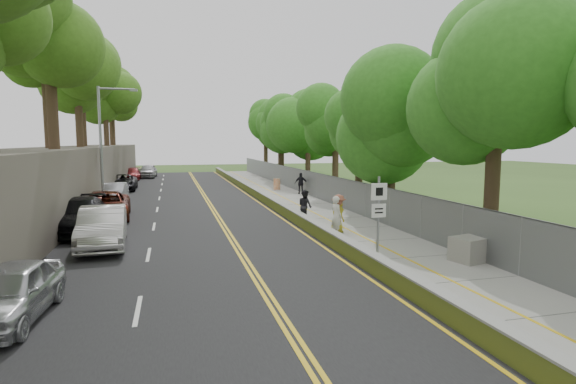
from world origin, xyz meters
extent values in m
plane|color=#33511E|center=(0.00, 0.00, 0.00)|extent=(140.00, 140.00, 0.00)
cube|color=black|center=(-5.40, 15.00, 0.02)|extent=(11.20, 66.00, 0.04)
cube|color=gray|center=(2.55, 15.00, 0.03)|extent=(4.20, 66.00, 0.05)
cube|color=#C4EA36|center=(0.25, 15.00, 0.30)|extent=(0.42, 66.00, 0.60)
cube|color=#595147|center=(-13.50, 15.00, 2.00)|extent=(5.00, 66.00, 4.00)
cube|color=slate|center=(4.65, 15.00, 1.00)|extent=(0.04, 66.00, 2.00)
cylinder|color=gray|center=(-10.70, 14.00, 4.00)|extent=(0.18, 0.18, 8.00)
cylinder|color=gray|center=(-9.60, 14.00, 7.85)|extent=(2.30, 0.13, 0.13)
cube|color=gray|center=(-8.52, 14.00, 7.80)|extent=(0.50, 0.22, 0.14)
cylinder|color=gray|center=(1.05, -3.00, 1.60)|extent=(0.09, 0.09, 3.10)
cube|color=white|center=(1.05, -3.03, 2.60)|extent=(0.62, 0.04, 0.62)
cube|color=white|center=(1.05, -3.03, 1.90)|extent=(0.56, 0.04, 0.50)
cylinder|color=#E24F00|center=(3.04, 21.72, 0.55)|extent=(0.61, 0.61, 1.01)
cube|color=slate|center=(4.30, -4.00, 0.49)|extent=(1.54, 1.31, 0.89)
imported|color=#ABACAF|center=(-10.15, -5.90, 0.74)|extent=(1.99, 4.24, 1.40)
imported|color=beige|center=(-9.08, 1.82, 0.88)|extent=(2.11, 5.18, 1.67)
imported|color=#591D11|center=(-9.89, 8.97, 0.81)|extent=(2.91, 5.70, 1.54)
imported|color=black|center=(-10.60, 5.40, 0.86)|extent=(2.49, 5.72, 1.64)
imported|color=gray|center=(-10.60, 11.65, 0.74)|extent=(1.88, 4.21, 1.41)
imported|color=#B3B4BB|center=(-10.27, 16.35, 0.74)|extent=(1.63, 4.30, 1.40)
imported|color=black|center=(-10.53, 24.68, 0.76)|extent=(2.43, 5.17, 1.43)
imported|color=maroon|center=(-10.60, 36.55, 0.71)|extent=(1.90, 4.61, 1.34)
imported|color=#B2B2B7|center=(-9.00, 39.43, 0.85)|extent=(2.22, 4.89, 1.63)
imported|color=gold|center=(1.45, 2.20, 0.93)|extent=(0.71, 0.95, 1.77)
imported|color=silver|center=(1.11, 1.45, 0.98)|extent=(0.58, 0.76, 1.85)
imported|color=black|center=(0.75, 5.27, 0.93)|extent=(0.88, 1.00, 1.75)
imported|color=#96513A|center=(1.45, 2.04, 0.98)|extent=(1.03, 1.35, 1.85)
imported|color=black|center=(4.20, 17.90, 0.94)|extent=(1.10, 0.61, 1.78)
camera|label=1|loc=(-6.26, -17.88, 4.41)|focal=28.00mm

